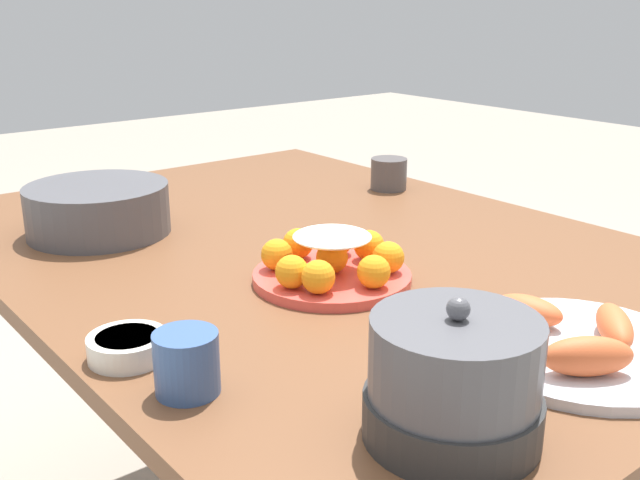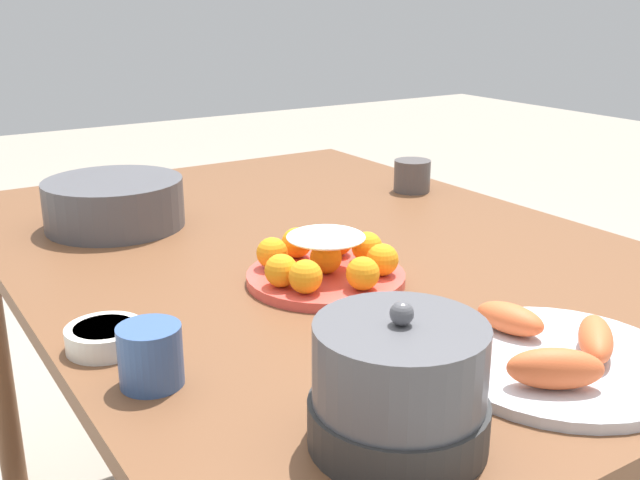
% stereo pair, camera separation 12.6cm
% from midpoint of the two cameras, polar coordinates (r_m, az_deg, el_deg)
% --- Properties ---
extents(dining_table, '(1.47, 1.04, 0.76)m').
position_cam_midpoint_polar(dining_table, '(1.39, -3.38, -3.79)').
color(dining_table, brown).
rests_on(dining_table, ground_plane).
extents(cake_plate, '(0.25, 0.25, 0.08)m').
position_cam_midpoint_polar(cake_plate, '(1.18, -2.14, -1.82)').
color(cake_plate, '#E04C42').
rests_on(cake_plate, dining_table).
extents(serving_bowl, '(0.27, 0.27, 0.09)m').
position_cam_midpoint_polar(serving_bowl, '(1.50, -18.92, 2.31)').
color(serving_bowl, '#4C4C51').
rests_on(serving_bowl, dining_table).
extents(sauce_bowl, '(0.10, 0.10, 0.03)m').
position_cam_midpoint_polar(sauce_bowl, '(0.99, -18.05, -7.77)').
color(sauce_bowl, silver).
rests_on(sauce_bowl, dining_table).
extents(seafood_platter, '(0.31, 0.31, 0.06)m').
position_cam_midpoint_polar(seafood_platter, '(0.99, 15.67, -7.74)').
color(seafood_platter, silver).
rests_on(seafood_platter, dining_table).
extents(cup_near, '(0.08, 0.08, 0.07)m').
position_cam_midpoint_polar(cup_near, '(1.76, 3.21, 5.03)').
color(cup_near, '#4C4747').
rests_on(cup_near, dining_table).
extents(cup_far, '(0.08, 0.08, 0.07)m').
position_cam_midpoint_polar(cup_far, '(0.89, -14.24, -9.17)').
color(cup_far, '#38568E').
rests_on(cup_far, dining_table).
extents(warming_pot, '(0.18, 0.18, 0.16)m').
position_cam_midpoint_polar(warming_pot, '(0.77, 5.48, -10.76)').
color(warming_pot, '#2D2D2D').
rests_on(warming_pot, dining_table).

